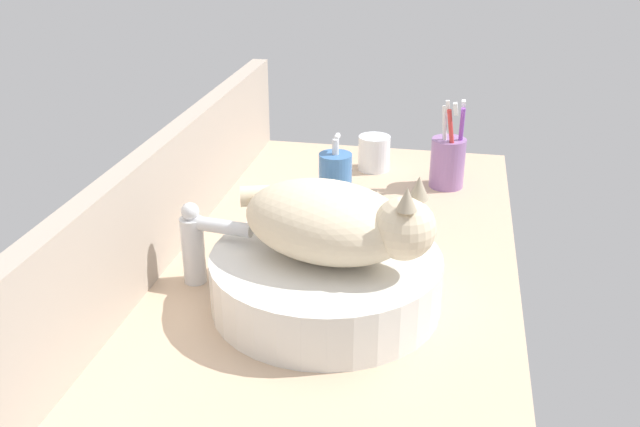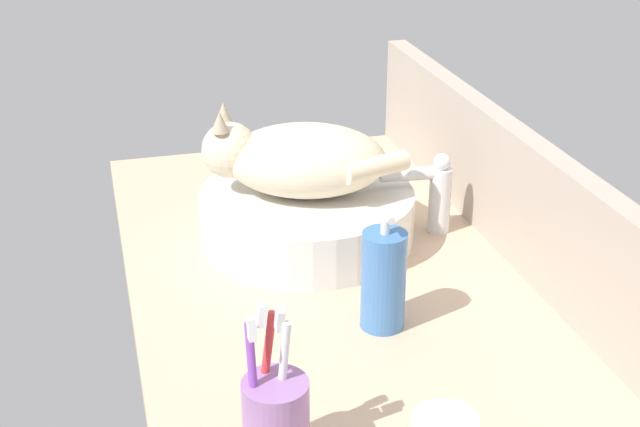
% 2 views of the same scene
% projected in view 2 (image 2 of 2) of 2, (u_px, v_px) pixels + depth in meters
% --- Properties ---
extents(ground_plane, '(1.15, 0.61, 0.04)m').
position_uv_depth(ground_plane, '(339.00, 294.00, 1.32)').
color(ground_plane, tan).
extents(backsplash_panel, '(1.15, 0.04, 0.20)m').
position_uv_depth(backsplash_panel, '(522.00, 199.00, 1.34)').
color(backsplash_panel, '#AD9E8E').
rests_on(backsplash_panel, ground_plane).
extents(sink_basin, '(0.34, 0.34, 0.08)m').
position_uv_depth(sink_basin, '(307.00, 216.00, 1.42)').
color(sink_basin, silver).
rests_on(sink_basin, ground_plane).
extents(cat, '(0.23, 0.31, 0.14)m').
position_uv_depth(cat, '(298.00, 159.00, 1.38)').
color(cat, beige).
rests_on(cat, sink_basin).
extents(faucet, '(0.04, 0.12, 0.14)m').
position_uv_depth(faucet, '(433.00, 190.00, 1.44)').
color(faucet, silver).
rests_on(faucet, ground_plane).
extents(soap_dispenser, '(0.06, 0.06, 0.17)m').
position_uv_depth(soap_dispenser, '(383.00, 280.00, 1.18)').
color(soap_dispenser, '#3F72B2').
rests_on(soap_dispenser, ground_plane).
extents(toothbrush_cup, '(0.07, 0.07, 0.19)m').
position_uv_depth(toothbrush_cup, '(275.00, 420.00, 0.94)').
color(toothbrush_cup, '#996BA8').
rests_on(toothbrush_cup, ground_plane).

